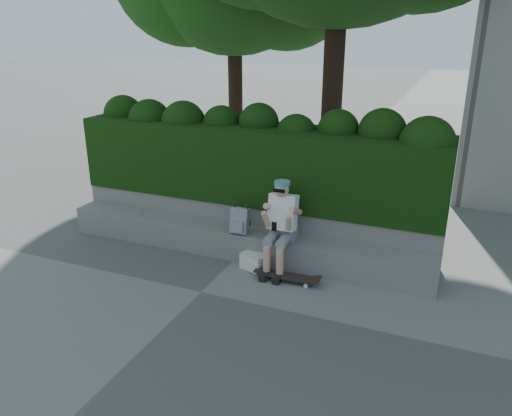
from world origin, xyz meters
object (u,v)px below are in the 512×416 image
at_px(backpack_plaid, 240,220).
at_px(backpack_ground, 254,261).
at_px(skateboard, 287,276).
at_px(person, 281,223).

xyz_separation_m(backpack_plaid, backpack_ground, (0.33, -0.22, -0.53)).
bearing_deg(backpack_ground, skateboard, 1.60).
bearing_deg(backpack_plaid, backpack_ground, -37.62).
distance_m(skateboard, backpack_ground, 0.62).
height_order(backpack_plaid, backpack_ground, backpack_plaid).
bearing_deg(skateboard, person, 122.37).
bearing_deg(skateboard, backpack_ground, 160.38).
relative_size(skateboard, backpack_ground, 2.33).
relative_size(person, backpack_plaid, 3.46).
distance_m(skateboard, backpack_plaid, 1.16).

